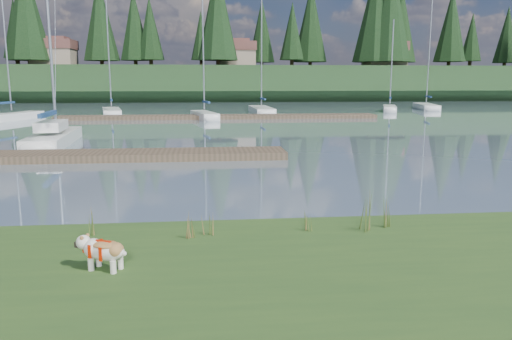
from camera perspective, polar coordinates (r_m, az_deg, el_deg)
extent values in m
plane|color=gray|center=(41.27, -6.99, 5.82)|extent=(200.00, 200.00, 0.00)
cube|color=#1B3218|center=(84.15, -6.54, 9.73)|extent=(200.00, 20.00, 5.00)
cylinder|color=silver|center=(7.82, -18.34, -10.19)|extent=(0.09, 0.09, 0.19)
cylinder|color=silver|center=(7.96, -17.54, -9.78)|extent=(0.09, 0.09, 0.19)
cylinder|color=silver|center=(7.62, -16.01, -10.62)|extent=(0.09, 0.09, 0.19)
cylinder|color=silver|center=(7.76, -15.24, -10.18)|extent=(0.09, 0.09, 0.19)
ellipsoid|color=silver|center=(7.72, -16.81, -8.83)|extent=(0.69, 0.53, 0.29)
ellipsoid|color=#A1703C|center=(7.69, -16.85, -8.17)|extent=(0.51, 0.44, 0.10)
ellipsoid|color=silver|center=(7.90, -19.12, -7.80)|extent=(0.29, 0.29, 0.22)
cube|color=black|center=(7.97, -19.65, -7.97)|extent=(0.10, 0.12, 0.08)
cube|color=white|center=(26.47, -22.06, 3.21)|extent=(2.17, 7.12, 0.70)
ellipsoid|color=white|center=(29.90, -20.77, 4.02)|extent=(1.68, 2.03, 0.70)
cylinder|color=silver|center=(27.11, -22.66, 15.83)|extent=(0.14, 0.14, 10.62)
cube|color=navy|center=(25.35, -22.72, 5.92)|extent=(0.46, 3.19, 0.20)
cube|color=white|center=(26.01, -22.34, 4.70)|extent=(1.32, 2.63, 0.45)
cube|color=#4C3D2C|center=(20.91, -19.00, 1.54)|extent=(16.00, 2.00, 0.30)
cube|color=#4C3D2C|center=(41.27, -4.20, 6.08)|extent=(26.00, 2.20, 0.30)
cube|color=white|center=(43.93, -26.10, 5.41)|extent=(3.27, 6.37, 0.70)
ellipsoid|color=white|center=(46.42, -23.74, 5.79)|extent=(1.82, 2.04, 0.70)
cylinder|color=silver|center=(43.90, -26.66, 12.31)|extent=(0.12, 0.12, 9.44)
cube|color=navy|center=(43.20, -26.92, 6.86)|extent=(0.96, 2.42, 0.20)
cube|color=white|center=(47.46, -16.17, 6.33)|extent=(2.79, 6.75, 0.70)
ellipsoid|color=white|center=(50.74, -16.28, 6.55)|extent=(1.77, 2.05, 0.70)
cylinder|color=silver|center=(47.46, -16.52, 13.23)|extent=(0.12, 0.12, 10.28)
cube|color=navy|center=(46.51, -16.21, 7.71)|extent=(0.72, 2.60, 0.20)
cube|color=white|center=(41.20, -5.91, 6.14)|extent=(2.39, 5.70, 0.70)
ellipsoid|color=white|center=(43.92, -6.68, 6.38)|extent=(1.50, 1.74, 0.70)
cylinder|color=silver|center=(41.15, -6.04, 13.04)|extent=(0.12, 0.12, 8.75)
cube|color=navy|center=(40.39, -5.72, 7.75)|extent=(0.65, 2.21, 0.20)
cube|color=white|center=(48.30, 0.62, 6.79)|extent=(1.84, 7.57, 0.70)
ellipsoid|color=white|center=(52.04, 0.08, 7.03)|extent=(1.68, 2.09, 0.70)
cylinder|color=silver|center=(48.34, 0.64, 14.36)|extent=(0.12, 0.12, 11.60)
cube|color=navy|center=(47.22, 0.79, 8.14)|extent=(0.25, 3.00, 0.20)
cube|color=white|center=(52.68, 15.02, 6.73)|extent=(2.88, 5.42, 0.70)
ellipsoid|color=white|center=(55.33, 14.94, 6.88)|extent=(1.57, 1.75, 0.70)
cylinder|color=silver|center=(52.63, 15.26, 11.82)|extent=(0.12, 0.12, 8.20)
cube|color=navy|center=(51.90, 15.10, 7.98)|extent=(0.88, 2.06, 0.20)
cube|color=white|center=(57.81, 18.85, 6.81)|extent=(3.33, 7.41, 0.70)
ellipsoid|color=white|center=(61.36, 18.22, 7.01)|extent=(2.00, 2.29, 0.70)
cylinder|color=silver|center=(57.82, 19.20, 12.72)|extent=(0.12, 0.12, 10.78)
cube|color=navy|center=(56.79, 19.10, 7.94)|extent=(0.88, 2.84, 0.20)
cone|color=#475B23|center=(8.92, -8.07, -5.74)|extent=(0.03, 0.03, 0.63)
cone|color=brown|center=(8.87, -7.36, -6.24)|extent=(0.03, 0.03, 0.50)
cone|color=#475B23|center=(8.94, -7.68, -5.49)|extent=(0.03, 0.03, 0.69)
cone|color=brown|center=(8.91, -7.16, -6.36)|extent=(0.03, 0.03, 0.44)
cone|color=#475B23|center=(8.85, -7.95, -6.08)|extent=(0.03, 0.03, 0.57)
cone|color=#475B23|center=(9.14, -5.94, -5.75)|extent=(0.03, 0.03, 0.50)
cone|color=brown|center=(9.08, -5.23, -6.15)|extent=(0.03, 0.03, 0.40)
cone|color=#475B23|center=(9.16, -5.56, -5.54)|extent=(0.03, 0.03, 0.55)
cone|color=brown|center=(9.13, -5.04, -6.23)|extent=(0.03, 0.03, 0.35)
cone|color=#475B23|center=(9.07, -5.80, -6.03)|extent=(0.03, 0.03, 0.45)
cone|color=#475B23|center=(9.47, 12.24, -4.70)|extent=(0.03, 0.03, 0.71)
cone|color=brown|center=(9.46, 12.99, -5.19)|extent=(0.03, 0.03, 0.56)
cone|color=#475B23|center=(9.51, 12.54, -4.43)|extent=(0.03, 0.03, 0.78)
cone|color=brown|center=(9.51, 13.08, -5.32)|extent=(0.03, 0.03, 0.49)
cone|color=#475B23|center=(9.41, 12.50, -5.02)|extent=(0.03, 0.03, 0.64)
cone|color=#475B23|center=(9.48, -18.43, -5.71)|extent=(0.03, 0.03, 0.47)
cone|color=brown|center=(9.40, -17.85, -6.10)|extent=(0.03, 0.03, 0.38)
cone|color=#475B23|center=(9.49, -18.04, -5.52)|extent=(0.03, 0.03, 0.52)
cone|color=brown|center=(9.44, -17.61, -6.17)|extent=(0.03, 0.03, 0.33)
cone|color=#475B23|center=(9.41, -18.41, -5.98)|extent=(0.03, 0.03, 0.42)
cone|color=#475B23|center=(9.33, 5.37, -5.72)|extent=(0.03, 0.03, 0.40)
cone|color=brown|center=(9.29, 6.12, -6.04)|extent=(0.03, 0.03, 0.32)
cone|color=#475B23|center=(9.36, 5.70, -5.53)|extent=(0.03, 0.03, 0.44)
cone|color=brown|center=(9.34, 6.24, -6.08)|extent=(0.03, 0.03, 0.28)
cone|color=#475B23|center=(9.26, 5.58, -5.96)|extent=(0.03, 0.03, 0.36)
cone|color=#475B23|center=(9.77, 14.42, -4.77)|extent=(0.03, 0.03, 0.56)
cone|color=brown|center=(9.76, 15.16, -5.16)|extent=(0.03, 0.03, 0.45)
cone|color=#475B23|center=(9.81, 14.70, -4.55)|extent=(0.03, 0.03, 0.61)
cone|color=brown|center=(9.81, 15.23, -5.25)|extent=(0.03, 0.03, 0.39)
cone|color=#475B23|center=(9.71, 14.69, -5.04)|extent=(0.03, 0.03, 0.50)
cube|color=#33281C|center=(10.04, -9.99, -7.51)|extent=(60.00, 0.50, 0.14)
cylinder|color=#382619|center=(83.28, -24.44, 11.24)|extent=(0.60, 0.60, 1.80)
cone|color=black|center=(83.88, -24.84, 16.46)|extent=(6.60, 6.60, 15.00)
cylinder|color=#382619|center=(83.89, -13.59, 11.84)|extent=(0.60, 0.60, 1.80)
cone|color=black|center=(84.28, -13.76, 15.82)|extent=(4.84, 4.84, 11.00)
cylinder|color=#382619|center=(77.23, -4.36, 12.26)|extent=(0.60, 0.60, 1.80)
cone|color=black|center=(77.83, -4.43, 17.56)|extent=(6.16, 6.16, 14.00)
cylinder|color=#382619|center=(82.44, 4.12, 12.13)|extent=(0.60, 0.60, 1.80)
cone|color=black|center=(82.75, 4.16, 15.56)|extent=(3.96, 3.96, 9.00)
cylinder|color=#382619|center=(83.76, 13.35, 11.85)|extent=(0.60, 0.60, 1.80)
cone|color=black|center=(84.42, 13.58, 17.35)|extent=(7.04, 7.04, 16.00)
cylinder|color=#382619|center=(91.97, 21.15, 11.28)|extent=(0.60, 0.60, 1.80)
cone|color=black|center=(92.37, 21.41, 15.18)|extent=(5.28, 5.28, 12.00)
cube|color=gray|center=(84.34, -22.06, 11.72)|extent=(6.00, 5.00, 2.80)
cube|color=brown|center=(84.45, -22.16, 13.14)|extent=(6.30, 5.30, 1.40)
cube|color=brown|center=(84.50, -22.19, 13.68)|extent=(4.20, 3.60, 0.70)
cube|color=gray|center=(82.38, -2.33, 12.49)|extent=(6.00, 5.00, 2.80)
cube|color=brown|center=(82.49, -2.34, 13.95)|extent=(6.30, 5.30, 1.40)
cube|color=brown|center=(82.55, -2.34, 14.51)|extent=(4.20, 3.60, 0.70)
cube|color=gray|center=(85.38, 14.43, 12.11)|extent=(6.00, 5.00, 2.80)
cube|color=brown|center=(85.49, 14.50, 13.51)|extent=(6.30, 5.30, 1.40)
cube|color=brown|center=(85.54, 14.52, 14.05)|extent=(4.20, 3.60, 0.70)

